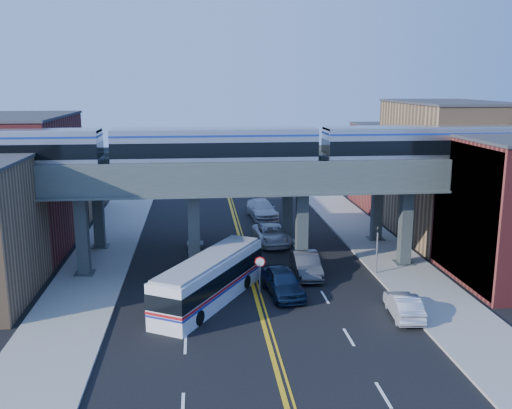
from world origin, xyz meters
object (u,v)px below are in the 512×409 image
(traffic_signal, at_px, (377,245))
(transit_bus, at_px, (210,280))
(car_lane_a, at_px, (283,282))
(car_lane_c, at_px, (271,234))
(car_lane_d, at_px, (262,209))
(transit_train, at_px, (215,149))
(car_lane_b, at_px, (306,265))
(stop_sign, at_px, (260,269))
(car_parked_curb, at_px, (404,305))

(traffic_signal, distance_m, transit_bus, 12.85)
(car_lane_a, distance_m, car_lane_c, 12.28)
(car_lane_c, bearing_deg, car_lane_d, 84.23)
(transit_train, distance_m, car_lane_d, 19.41)
(car_lane_b, bearing_deg, car_lane_d, 95.48)
(stop_sign, distance_m, car_lane_a, 1.74)
(car_lane_c, bearing_deg, car_lane_a, -98.20)
(transit_bus, distance_m, car_lane_d, 23.45)
(car_lane_b, height_order, car_lane_d, car_lane_d)
(traffic_signal, height_order, car_lane_b, traffic_signal)
(car_lane_b, relative_size, car_lane_d, 0.82)
(stop_sign, bearing_deg, car_lane_d, 83.25)
(traffic_signal, bearing_deg, car_parked_curb, -95.29)
(car_lane_b, relative_size, car_parked_curb, 1.16)
(transit_train, height_order, transit_bus, transit_train)
(car_lane_c, bearing_deg, car_parked_curb, -74.85)
(stop_sign, relative_size, car_lane_c, 0.45)
(stop_sign, xyz_separation_m, transit_bus, (-3.30, -0.94, -0.30))
(transit_train, height_order, stop_sign, transit_train)
(transit_bus, height_order, car_lane_a, transit_bus)
(transit_train, bearing_deg, car_lane_b, -14.23)
(traffic_signal, height_order, car_parked_curb, traffic_signal)
(transit_train, distance_m, stop_sign, 9.33)
(transit_train, relative_size, transit_bus, 4.16)
(car_lane_c, relative_size, car_lane_d, 0.93)
(stop_sign, height_order, traffic_signal, traffic_signal)
(car_lane_c, distance_m, car_lane_d, 9.72)
(car_lane_b, distance_m, car_lane_c, 8.78)
(stop_sign, xyz_separation_m, car_lane_a, (1.50, -0.22, -0.86))
(car_lane_a, height_order, car_parked_curb, car_lane_a)
(stop_sign, height_order, car_lane_c, stop_sign)
(transit_bus, relative_size, car_lane_d, 1.75)
(car_lane_a, relative_size, car_parked_curb, 1.19)
(car_lane_c, bearing_deg, car_lane_b, -84.89)
(transit_train, distance_m, car_lane_a, 10.64)
(car_lane_a, height_order, car_lane_c, car_lane_a)
(stop_sign, height_order, car_lane_b, stop_sign)
(stop_sign, bearing_deg, transit_bus, -164.11)
(traffic_signal, bearing_deg, transit_train, 170.19)
(transit_bus, height_order, car_lane_c, transit_bus)
(car_lane_b, height_order, car_parked_curb, car_lane_b)
(car_lane_b, distance_m, car_parked_curb, 9.09)
(transit_bus, xyz_separation_m, car_lane_a, (4.80, 0.72, -0.57))
(transit_train, relative_size, stop_sign, 17.09)
(car_lane_a, relative_size, car_lane_b, 1.03)
(car_lane_b, bearing_deg, transit_bus, -146.89)
(stop_sign, distance_m, car_lane_d, 21.92)
(transit_bus, bearing_deg, car_lane_a, -51.95)
(stop_sign, xyz_separation_m, car_lane_d, (2.57, 21.75, -0.86))
(car_lane_a, bearing_deg, car_parked_curb, -39.90)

